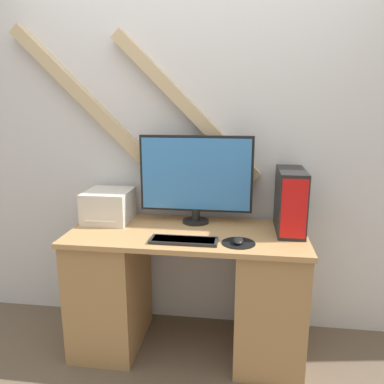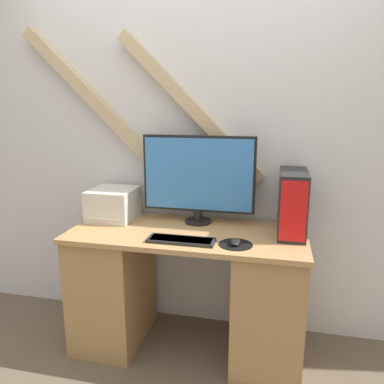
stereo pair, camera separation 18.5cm
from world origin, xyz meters
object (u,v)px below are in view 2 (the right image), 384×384
at_px(keyboard, 181,240).
at_px(mouse, 235,242).
at_px(monitor, 198,176).
at_px(printer, 113,204).
at_px(computer_tower, 292,203).

relative_size(keyboard, mouse, 3.92).
relative_size(monitor, printer, 2.29).
height_order(monitor, computer_tower, monitor).
distance_m(monitor, keyboard, 0.47).
bearing_deg(keyboard, computer_tower, 24.35).
bearing_deg(monitor, keyboard, -93.45).
distance_m(keyboard, mouse, 0.30).
xyz_separation_m(monitor, keyboard, (-0.02, -0.37, -0.30)).
bearing_deg(mouse, monitor, 128.77).
bearing_deg(computer_tower, mouse, -139.34).
xyz_separation_m(mouse, printer, (-0.86, 0.31, 0.08)).
height_order(monitor, keyboard, monitor).
distance_m(mouse, printer, 0.91).
xyz_separation_m(keyboard, mouse, (0.30, 0.02, 0.01)).
bearing_deg(keyboard, monitor, 86.55).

